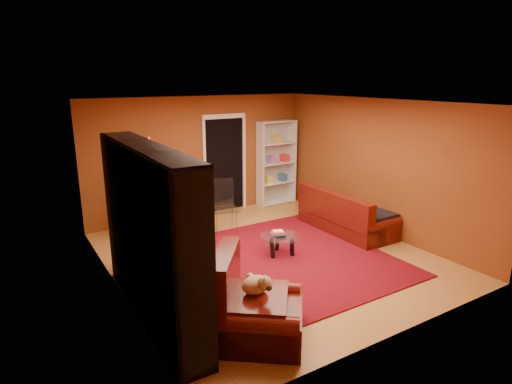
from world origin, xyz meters
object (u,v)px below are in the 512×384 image
gift_box_green (195,222)px  acrylic_chair (224,209)px  gift_box_teal (162,223)px  dog (255,285)px  armchair (259,303)px  white_bookshelf (276,163)px  coffee_table (281,245)px  sofa (347,210)px  media_unit (150,234)px  rug (290,257)px  christmas_tree (152,187)px

gift_box_green → acrylic_chair: bearing=-47.5°
gift_box_teal → gift_box_green: 0.66m
dog → armchair: bearing=-135.0°
white_bookshelf → coffee_table: 3.26m
gift_box_teal → armchair: (-0.27, -4.12, 0.28)m
armchair → sofa: (3.40, 2.16, -0.00)m
media_unit → coffee_table: media_unit is taller
media_unit → gift_box_green: media_unit is taller
rug → white_bookshelf: bearing=60.2°
sofa → coffee_table: size_ratio=2.74×
coffee_table → acrylic_chair: (-0.28, 1.55, 0.28)m
gift_box_teal → gift_box_green: gift_box_teal is taller
dog → acrylic_chair: bearing=16.1°
sofa → gift_box_green: bearing=56.3°
media_unit → white_bookshelf: (4.18, 3.38, -0.11)m
rug → white_bookshelf: size_ratio=1.73×
gift_box_teal → coffee_table: (1.31, -2.29, 0.04)m
gift_box_green → armchair: armchair is taller
rug → sofa: bearing=16.3°
armchair → acrylic_chair: 3.62m
gift_box_green → armchair: size_ratio=0.26×
gift_box_teal → armchair: armchair is taller
rug → gift_box_green: 2.34m
christmas_tree → armchair: bearing=-91.4°
rug → gift_box_teal: bearing=119.3°
rug → media_unit: (-2.55, -0.53, 1.10)m
white_bookshelf → coffee_table: (-1.70, -2.66, -0.81)m
sofa → media_unit: bearing=103.6°
gift_box_teal → coffee_table: bearing=-60.2°
white_bookshelf → armchair: bearing=-127.4°
coffee_table → acrylic_chair: acrylic_chair is taller
white_bookshelf → sofa: bearing=-88.3°
gift_box_teal → white_bookshelf: white_bookshelf is taller
media_unit → sofa: size_ratio=1.45×
christmas_tree → rug: bearing=-57.3°
gift_box_teal → sofa: 3.71m
rug → dog: (-1.66, -1.58, 0.63)m
gift_box_teal → armchair: 4.14m
rug → media_unit: size_ratio=1.23×
armchair → white_bookshelf: bearing=1.4°
christmas_tree → gift_box_teal: 0.80m
gift_box_teal → dog: (-0.27, -4.05, 0.49)m
acrylic_chair → gift_box_green: bearing=147.9°
rug → gift_box_teal: gift_box_teal is taller
gift_box_teal → acrylic_chair: (1.03, -0.74, 0.32)m
rug → gift_box_green: size_ratio=12.61×
sofa → dog: bearing=121.5°
christmas_tree → gift_box_green: christmas_tree is taller
gift_box_green → coffee_table: (0.71, -2.02, 0.05)m
gift_box_green → coffee_table: 2.14m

